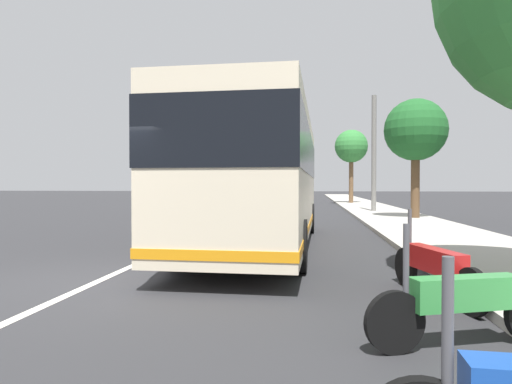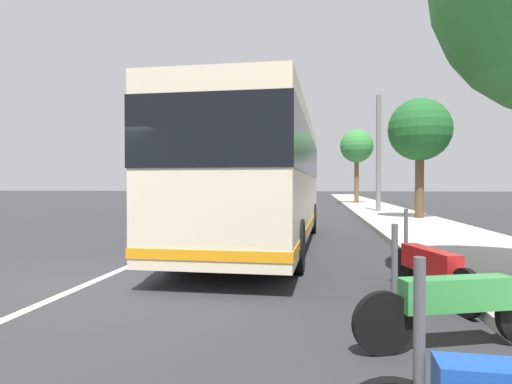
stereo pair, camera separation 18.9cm
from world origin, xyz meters
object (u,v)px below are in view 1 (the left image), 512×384
Objects in this scene: motorcycle_mid_row at (434,266)px; utility_pole at (374,154)px; car_far_distant at (195,203)px; car_oncoming at (260,194)px; car_ahead_same_lane at (254,195)px; roadside_tree_far_block at (351,147)px; roadside_tree_mid_block at (416,131)px; motorcycle_far_end at (465,302)px; coach_bus at (262,173)px.

utility_pole reaches higher than motorcycle_mid_row.
car_far_distant reaches higher than car_oncoming.
car_far_distant is 0.64× the size of utility_pole.
roadside_tree_far_block is (-4.61, -8.89, 4.16)m from car_ahead_same_lane.
roadside_tree_far_block is at bearing 4.70° from roadside_tree_mid_block.
roadside_tree_far_block reaches higher than car_ahead_same_lane.
utility_pole is at bearing 19.78° from car_oncoming.
roadside_tree_mid_block is (-1.74, -10.82, 3.40)m from car_far_distant.
motorcycle_far_end reaches higher than motorcycle_mid_row.
car_far_distant is 0.69× the size of roadside_tree_far_block.
roadside_tree_mid_block is (-21.45, -10.28, 3.42)m from car_ahead_same_lane.
motorcycle_mid_row is at bearing 22.89° from car_far_distant.
car_ahead_same_lane is 10.85m from roadside_tree_far_block.
motorcycle_far_end is at bearing 6.65° from car_ahead_same_lane.
coach_bus is 1.71× the size of roadside_tree_far_block.
car_far_distant is (17.93, 7.62, 0.24)m from motorcycle_far_end.
car_far_distant reaches higher than car_ahead_same_lane.
roadside_tree_far_block is at bearing 1.22° from utility_pole.
roadside_tree_far_block is (15.10, -9.44, 4.14)m from car_far_distant.
car_far_distant is at bearing 109.53° from utility_pole.
coach_bus is at bearing 15.39° from motorcycle_mid_row.
roadside_tree_mid_block reaches higher than car_far_distant.
car_oncoming is at bearing -5.58° from motorcycle_mid_row.
roadside_tree_far_block reaches higher than car_far_distant.
car_oncoming is 0.70× the size of roadside_tree_far_block.
utility_pole is at bearing -178.78° from roadside_tree_far_block.
motorcycle_far_end is at bearing 157.60° from motorcycle_mid_row.
coach_bus is 6.06m from motorcycle_mid_row.
car_far_distant is 11.48m from roadside_tree_mid_block.
coach_bus reaches higher than motorcycle_far_end.
motorcycle_far_end is 0.47× the size of car_oncoming.
motorcycle_mid_row is at bearing 6.57° from car_oncoming.
motorcycle_far_end is 0.33× the size of roadside_tree_far_block.
car_ahead_same_lane is 24.03m from roadside_tree_mid_block.
motorcycle_far_end is at bearing 168.81° from roadside_tree_mid_block.
car_oncoming is 28.33m from roadside_tree_mid_block.
car_oncoming is (42.39, 7.01, 0.19)m from motorcycle_far_end.
motorcycle_mid_row is 0.55× the size of car_ahead_same_lane.
car_ahead_same_lane is at bearing -4.30° from car_oncoming.
roadside_tree_far_block reaches higher than roadside_tree_mid_block.
car_far_distant reaches higher than motorcycle_far_end.
coach_bus reaches higher than car_far_distant.
roadside_tree_mid_block is at bearing 21.61° from car_ahead_same_lane.
car_far_distant is 19.72m from car_ahead_same_lane.
motorcycle_far_end is 0.48× the size of car_far_distant.
coach_bus is 30.98m from car_ahead_same_lane.
motorcycle_far_end is 33.37m from roadside_tree_far_block.
car_ahead_same_lane reaches higher than car_oncoming.
utility_pole is (21.36, -2.07, 2.94)m from motorcycle_far_end.
car_oncoming is 1.08× the size of car_ahead_same_lane.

